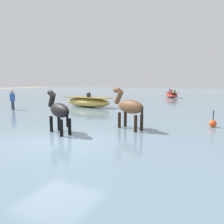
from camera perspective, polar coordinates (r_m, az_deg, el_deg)
name	(u,v)px	position (r m, az deg, el deg)	size (l,w,h in m)	color
ground_plane	(57,149)	(7.57, -14.50, -9.47)	(120.00, 120.00, 0.00)	gray
water_surface	(146,109)	(16.29, 8.93, 0.66)	(90.00, 90.00, 0.29)	slate
horse_lead_black	(59,111)	(8.36, -13.97, 0.19)	(1.70, 1.07, 1.91)	black
horse_trailing_bay	(129,108)	(8.85, 4.55, 1.16)	(1.78, 1.10, 2.00)	brown
boat_near_port	(172,95)	(26.92, 15.57, 4.42)	(2.38, 3.18, 1.09)	#BC382D
boat_distant_west	(88,102)	(16.59, -6.42, 2.67)	(4.05, 1.68, 1.23)	gold
person_wading_close	(13,101)	(16.40, -24.92, 2.58)	(0.34, 0.38, 1.63)	#383842
channel_buoy	(213,123)	(10.22, 25.24, -2.75)	(0.32, 0.32, 0.73)	#E54C1E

